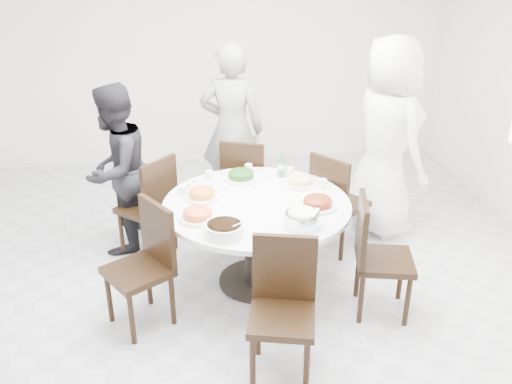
{
  "coord_description": "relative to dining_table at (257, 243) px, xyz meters",
  "views": [
    {
      "loc": [
        -0.16,
        -3.76,
        2.63
      ],
      "look_at": [
        0.29,
        0.13,
        0.82
      ],
      "focal_mm": 38.0,
      "sensor_mm": 36.0,
      "label": 1
    }
  ],
  "objects": [
    {
      "name": "diner_right",
      "position": [
        1.33,
        0.81,
        0.58
      ],
      "size": [
        0.88,
        1.08,
        1.91
      ],
      "primitive_type": "imported",
      "rotation": [
        0.0,
        0.0,
        1.9
      ],
      "color": "white",
      "rests_on": "floor"
    },
    {
      "name": "chair_n",
      "position": [
        0.02,
        1.03,
        0.1
      ],
      "size": [
        0.53,
        0.53,
        0.95
      ],
      "primitive_type": "cube",
      "rotation": [
        0.0,
        0.0,
        2.81
      ],
      "color": "black",
      "rests_on": "floor"
    },
    {
      "name": "dish_greens",
      "position": [
        -0.08,
        0.47,
        0.41
      ],
      "size": [
        0.28,
        0.28,
        0.07
      ],
      "primitive_type": "cylinder",
      "color": "white",
      "rests_on": "dining_table"
    },
    {
      "name": "rice_bowl",
      "position": [
        0.28,
        -0.43,
        0.43
      ],
      "size": [
        0.26,
        0.26,
        0.11
      ],
      "primitive_type": "cylinder",
      "color": "silver",
      "rests_on": "dining_table"
    },
    {
      "name": "dish_tofu",
      "position": [
        -0.47,
        -0.24,
        0.41
      ],
      "size": [
        0.28,
        0.28,
        0.07
      ],
      "primitive_type": "cylinder",
      "color": "white",
      "rests_on": "dining_table"
    },
    {
      "name": "chair_ne",
      "position": [
        0.83,
        0.5,
        0.1
      ],
      "size": [
        0.59,
        0.59,
        0.95
      ],
      "primitive_type": "cube",
      "rotation": [
        0.0,
        0.0,
        2.24
      ],
      "color": "black",
      "rests_on": "floor"
    },
    {
      "name": "chair_sw",
      "position": [
        -0.92,
        -0.43,
        0.1
      ],
      "size": [
        0.58,
        0.58,
        0.95
      ],
      "primitive_type": "cube",
      "rotation": [
        0.0,
        0.0,
        5.31
      ],
      "color": "black",
      "rests_on": "floor"
    },
    {
      "name": "dining_table",
      "position": [
        0.0,
        0.0,
        0.0
      ],
      "size": [
        1.5,
        1.5,
        0.75
      ],
      "primitive_type": "cylinder",
      "color": "white",
      "rests_on": "floor"
    },
    {
      "name": "tea_cups",
      "position": [
        0.01,
        0.66,
        0.42
      ],
      "size": [
        0.07,
        0.07,
        0.08
      ],
      "primitive_type": "cylinder",
      "color": "white",
      "rests_on": "dining_table"
    },
    {
      "name": "chair_s",
      "position": [
        0.03,
        -1.09,
        0.1
      ],
      "size": [
        0.5,
        0.5,
        0.95
      ],
      "primitive_type": "cube",
      "rotation": [
        0.0,
        0.0,
        6.06
      ],
      "color": "black",
      "rests_on": "floor"
    },
    {
      "name": "diner_middle",
      "position": [
        -0.09,
        1.44,
        0.52
      ],
      "size": [
        0.72,
        0.55,
        1.78
      ],
      "primitive_type": "imported",
      "rotation": [
        0.0,
        0.0,
        2.94
      ],
      "color": "black",
      "rests_on": "floor"
    },
    {
      "name": "beverage_bottle",
      "position": [
        0.28,
        0.5,
        0.49
      ],
      "size": [
        0.06,
        0.06,
        0.22
      ],
      "primitive_type": "cylinder",
      "color": "#2E7342",
      "rests_on": "dining_table"
    },
    {
      "name": "dish_pale",
      "position": [
        0.41,
        0.29,
        0.41
      ],
      "size": [
        0.26,
        0.26,
        0.07
      ],
      "primitive_type": "cylinder",
      "color": "white",
      "rests_on": "dining_table"
    },
    {
      "name": "chair_se",
      "position": [
        0.91,
        -0.5,
        0.1
      ],
      "size": [
        0.5,
        0.5,
        0.95
      ],
      "primitive_type": "cube",
      "rotation": [
        0.0,
        0.0,
        7.64
      ],
      "color": "black",
      "rests_on": "floor"
    },
    {
      "name": "chair_nw",
      "position": [
        -0.94,
        0.62,
        0.1
      ],
      "size": [
        0.59,
        0.59,
        0.95
      ],
      "primitive_type": "cube",
      "rotation": [
        0.0,
        0.0,
        4.02
      ],
      "color": "black",
      "rests_on": "floor"
    },
    {
      "name": "diner_left",
      "position": [
        -1.18,
        0.75,
        0.4
      ],
      "size": [
        0.86,
        0.94,
        1.56
      ],
      "primitive_type": "imported",
      "rotation": [
        0.0,
        0.0,
        4.27
      ],
      "color": "black",
      "rests_on": "floor"
    },
    {
      "name": "dish_redbrown",
      "position": [
        0.46,
        -0.14,
        0.41
      ],
      "size": [
        0.29,
        0.29,
        0.07
      ],
      "primitive_type": "cylinder",
      "color": "white",
      "rests_on": "dining_table"
    },
    {
      "name": "dish_orange",
      "position": [
        -0.43,
        0.13,
        0.41
      ],
      "size": [
        0.27,
        0.27,
        0.07
      ],
      "primitive_type": "cylinder",
      "color": "white",
      "rests_on": "dining_table"
    },
    {
      "name": "wall_back",
      "position": [
        -0.29,
        2.92,
        1.02
      ],
      "size": [
        6.0,
        0.01,
        2.8
      ],
      "primitive_type": "cube",
      "color": "white",
      "rests_on": "ground"
    },
    {
      "name": "floor",
      "position": [
        -0.29,
        -0.08,
        -0.38
      ],
      "size": [
        6.0,
        6.0,
        0.01
      ],
      "primitive_type": "cube",
      "color": "silver",
      "rests_on": "ground"
    },
    {
      "name": "soup_bowl",
      "position": [
        -0.29,
        -0.49,
        0.42
      ],
      "size": [
        0.28,
        0.28,
        0.09
      ],
      "primitive_type": "cylinder",
      "color": "white",
      "rests_on": "dining_table"
    },
    {
      "name": "chopsticks",
      "position": [
        -0.01,
        0.7,
        0.38
      ],
      "size": [
        0.24,
        0.04,
        0.01
      ],
      "primitive_type": null,
      "color": "tan",
      "rests_on": "dining_table"
    }
  ]
}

